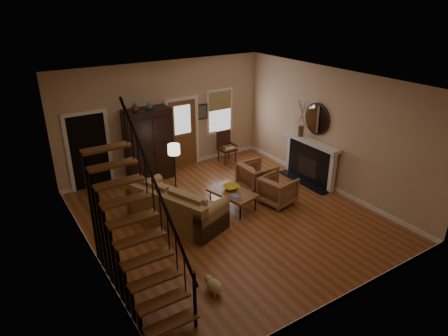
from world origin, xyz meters
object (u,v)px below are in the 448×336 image
sofa (177,205)px  side_chair (227,147)px  armoire (149,145)px  armchair_left (278,190)px  floor_lamp (175,169)px  armchair_right (257,177)px  coffee_table (232,200)px

sofa → side_chair: side_chair is taller
armoire → sofa: (-0.44, -2.61, -0.61)m
armchair_left → floor_lamp: bearing=34.0°
sofa → floor_lamp: 1.53m
floor_lamp → side_chair: bearing=23.9°
armchair_left → armoire: bearing=23.0°
armchair_right → side_chair: 2.16m
armchair_left → coffee_table: bearing=59.4°
armoire → coffee_table: (1.03, -2.80, -0.82)m
armchair_left → armchair_right: bearing=-11.1°
armchair_left → floor_lamp: floor_lamp is taller
armoire → side_chair: 2.61m
armchair_left → side_chair: bearing=-18.4°
armchair_right → side_chair: bearing=-10.3°
armoire → coffee_table: armoire is taller
armoire → armchair_right: size_ratio=2.38×
armchair_left → floor_lamp: size_ratio=0.58×
coffee_table → side_chair: 3.02m
sofa → armchair_left: sofa is taller
coffee_table → side_chair: (1.52, 2.60, 0.28)m
sofa → armoire: bearing=59.1°
armchair_left → floor_lamp: 2.79m
armchair_left → side_chair: side_chair is taller
armchair_right → floor_lamp: (-1.96, 1.08, 0.30)m
coffee_table → floor_lamp: bearing=118.0°
coffee_table → armchair_right: (1.13, 0.47, 0.17)m
armoire → sofa: size_ratio=0.89×
sofa → coffee_table: sofa is taller
coffee_table → floor_lamp: floor_lamp is taller
armchair_left → armchair_right: armchair_right is taller
armchair_right → side_chair: (0.39, 2.12, 0.11)m
sofa → coffee_table: size_ratio=1.97×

